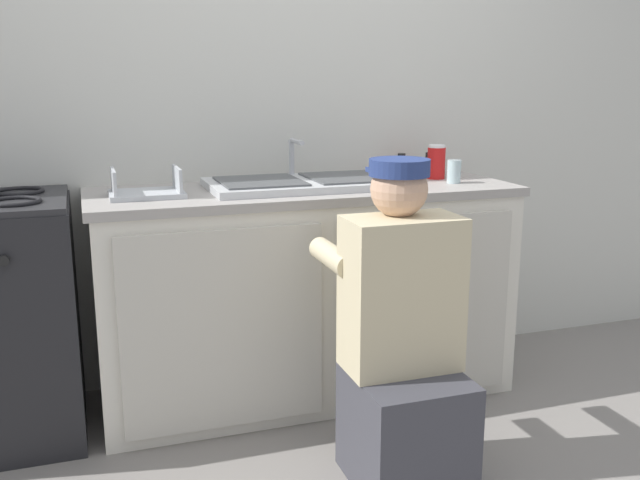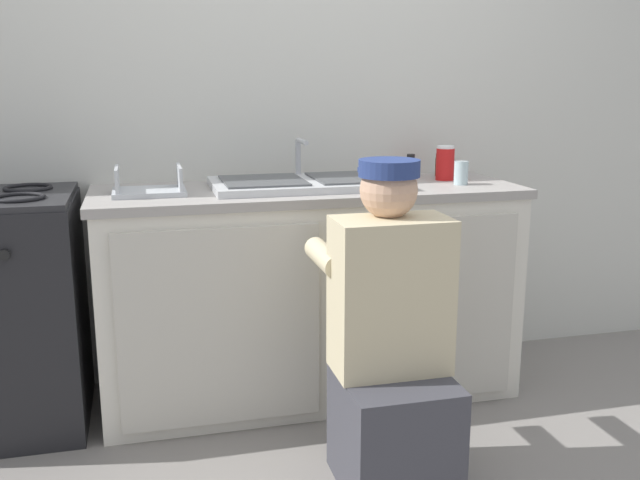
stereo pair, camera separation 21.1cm
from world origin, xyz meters
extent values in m
plane|color=gray|center=(0.00, 0.00, 0.00)|extent=(12.00, 12.00, 0.00)
cube|color=silver|center=(0.00, 0.65, 1.25)|extent=(6.00, 0.10, 2.50)
cube|color=silver|center=(0.00, 0.30, 0.44)|extent=(1.74, 0.60, 0.88)
cube|color=beige|center=(-0.42, -0.01, 0.44)|extent=(0.76, 0.02, 0.77)
cube|color=beige|center=(0.42, -0.01, 0.44)|extent=(0.76, 0.02, 0.77)
cube|color=#9E9993|center=(0.00, 0.30, 0.89)|extent=(1.78, 0.62, 0.04)
cube|color=silver|center=(0.00, 0.30, 0.93)|extent=(0.80, 0.44, 0.03)
cube|color=#4C4F51|center=(-0.19, 0.30, 0.95)|extent=(0.33, 0.35, 0.01)
cube|color=#4C4F51|center=(0.19, 0.30, 0.95)|extent=(0.33, 0.35, 0.01)
cylinder|color=#B7BABF|center=(0.00, 0.49, 1.00)|extent=(0.02, 0.02, 0.18)
cylinder|color=#B7BABF|center=(0.00, 0.41, 1.09)|extent=(0.02, 0.16, 0.02)
torus|color=black|center=(-1.11, 0.18, 0.93)|extent=(0.19, 0.19, 0.02)
torus|color=black|center=(-1.11, 0.42, 0.93)|extent=(0.19, 0.19, 0.02)
cylinder|color=black|center=(-1.14, -0.01, 0.77)|extent=(0.04, 0.02, 0.04)
cube|color=#3F3F47|center=(0.10, -0.51, 0.20)|extent=(0.36, 0.40, 0.40)
cube|color=beige|center=(0.10, -0.45, 0.66)|extent=(0.38, 0.22, 0.52)
sphere|color=tan|center=(0.10, -0.41, 1.01)|extent=(0.19, 0.19, 0.19)
cylinder|color=navy|center=(0.10, -0.41, 1.08)|extent=(0.20, 0.20, 0.06)
cube|color=navy|center=(0.10, -0.33, 1.06)|extent=(0.13, 0.09, 0.02)
cylinder|color=beige|center=(-0.07, -0.25, 0.75)|extent=(0.08, 0.30, 0.08)
cylinder|color=beige|center=(0.27, -0.25, 0.75)|extent=(0.08, 0.30, 0.08)
cylinder|color=red|center=(0.64, 0.35, 0.98)|extent=(0.08, 0.08, 0.14)
cylinder|color=white|center=(0.64, 0.35, 1.06)|extent=(0.08, 0.08, 0.01)
cube|color=#B2B7BC|center=(-0.65, 0.27, 0.92)|extent=(0.28, 0.22, 0.02)
cube|color=#B2B7BC|center=(-0.77, 0.27, 0.97)|extent=(0.01, 0.21, 0.10)
cube|color=#B2B7BC|center=(-0.53, 0.27, 0.97)|extent=(0.01, 0.21, 0.10)
cylinder|color=#ADC6CC|center=(0.65, 0.21, 0.96)|extent=(0.06, 0.06, 0.10)
cylinder|color=red|center=(0.53, 0.48, 0.96)|extent=(0.04, 0.04, 0.08)
cylinder|color=black|center=(0.53, 0.48, 1.01)|extent=(0.04, 0.04, 0.02)
cylinder|color=#513823|center=(0.67, 0.48, 0.96)|extent=(0.04, 0.04, 0.08)
cylinder|color=black|center=(0.67, 0.48, 1.01)|extent=(0.04, 0.04, 0.02)
camera|label=1|loc=(-0.88, -2.51, 1.37)|focal=40.00mm
camera|label=2|loc=(-0.68, -2.57, 1.37)|focal=40.00mm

